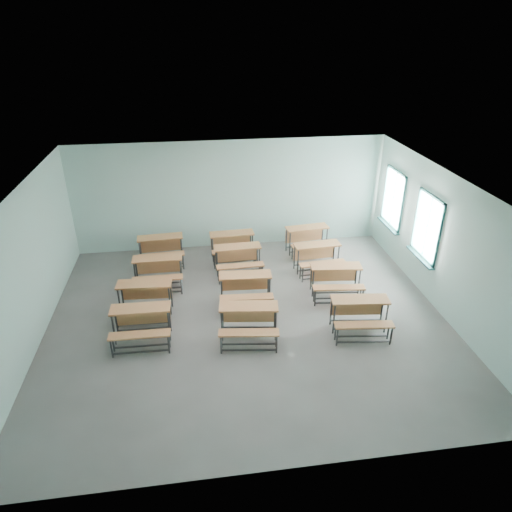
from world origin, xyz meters
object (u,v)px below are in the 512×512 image
at_px(desk_unit_r1c0, 144,295).
at_px(desk_unit_r3c2, 308,236).
at_px(desk_unit_r1c1, 246,286).
at_px(desk_unit_r2c2, 318,254).
at_px(desk_unit_r0c0, 141,321).
at_px(desk_unit_r2c0, 158,268).
at_px(desk_unit_r3c0, 161,247).
at_px(desk_unit_r0c1, 249,319).
at_px(desk_unit_r2c1, 238,256).
at_px(desk_unit_r3c1, 232,243).
at_px(desk_unit_r0c2, 360,311).
at_px(desk_unit_r1c2, 336,277).

xyz_separation_m(desk_unit_r1c0, desk_unit_r3c2, (4.49, 2.59, 0.00)).
bearing_deg(desk_unit_r1c1, desk_unit_r3c2, 52.95).
bearing_deg(desk_unit_r2c2, desk_unit_r3c2, 85.28).
height_order(desk_unit_r0c0, desk_unit_r2c0, same).
bearing_deg(desk_unit_r3c2, desk_unit_r2c0, -169.06).
bearing_deg(desk_unit_r1c1, desk_unit_r2c0, 154.18).
height_order(desk_unit_r2c0, desk_unit_r2c2, same).
height_order(desk_unit_r0c0, desk_unit_r3c0, same).
distance_m(desk_unit_r0c1, desk_unit_r2c1, 2.88).
height_order(desk_unit_r0c1, desk_unit_r2c1, same).
bearing_deg(desk_unit_r3c1, desk_unit_r2c1, -87.95).
distance_m(desk_unit_r0c1, desk_unit_r3c1, 3.75).
bearing_deg(desk_unit_r2c1, desk_unit_r0c0, -133.67).
bearing_deg(desk_unit_r0c2, desk_unit_r2c1, 134.69).
distance_m(desk_unit_r2c0, desk_unit_r2c2, 4.24).
xyz_separation_m(desk_unit_r1c0, desk_unit_r2c2, (4.48, 1.44, 0.00)).
bearing_deg(desk_unit_r0c2, desk_unit_r3c0, 145.13).
height_order(desk_unit_r0c2, desk_unit_r3c0, same).
bearing_deg(desk_unit_r1c2, desk_unit_r2c1, 154.25).
distance_m(desk_unit_r3c1, desk_unit_r3c2, 2.23).
relative_size(desk_unit_r2c1, desk_unit_r3c1, 1.00).
bearing_deg(desk_unit_r2c1, desk_unit_r3c0, 154.32).
height_order(desk_unit_r3c0, desk_unit_r3c2, same).
height_order(desk_unit_r0c2, desk_unit_r1c1, same).
bearing_deg(desk_unit_r1c1, desk_unit_r3c0, 133.87).
height_order(desk_unit_r2c0, desk_unit_r2c1, same).
xyz_separation_m(desk_unit_r0c1, desk_unit_r3c0, (-1.98, 3.78, 0.00)).
height_order(desk_unit_r2c1, desk_unit_r2c2, same).
height_order(desk_unit_r2c0, desk_unit_r3c1, same).
relative_size(desk_unit_r0c0, desk_unit_r3c0, 0.97).
height_order(desk_unit_r0c0, desk_unit_r2c2, same).
relative_size(desk_unit_r1c0, desk_unit_r3c2, 0.98).
height_order(desk_unit_r0c0, desk_unit_r2c1, same).
bearing_deg(desk_unit_r2c1, desk_unit_r3c2, 22.31).
bearing_deg(desk_unit_r0c1, desk_unit_r2c0, 135.78).
xyz_separation_m(desk_unit_r1c2, desk_unit_r3c0, (-4.34, 2.33, 0.00)).
relative_size(desk_unit_r0c2, desk_unit_r2c2, 1.02).
distance_m(desk_unit_r2c1, desk_unit_r3c1, 0.88).
relative_size(desk_unit_r0c0, desk_unit_r1c0, 0.97).
bearing_deg(desk_unit_r0c1, desk_unit_r1c0, 157.93).
height_order(desk_unit_r2c1, desk_unit_r3c2, same).
relative_size(desk_unit_r2c1, desk_unit_r2c2, 0.98).
xyz_separation_m(desk_unit_r0c1, desk_unit_r2c1, (0.09, 2.88, 0.00)).
bearing_deg(desk_unit_r1c1, desk_unit_r1c2, 6.32).
distance_m(desk_unit_r0c0, desk_unit_r3c1, 4.17).
relative_size(desk_unit_r0c0, desk_unit_r1c2, 0.95).
distance_m(desk_unit_r0c1, desk_unit_r1c0, 2.58).
height_order(desk_unit_r1c2, desk_unit_r2c0, same).
bearing_deg(desk_unit_r1c2, desk_unit_r2c2, 101.97).
relative_size(desk_unit_r0c0, desk_unit_r2c2, 0.97).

